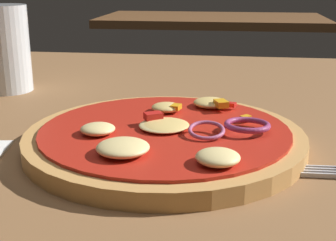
% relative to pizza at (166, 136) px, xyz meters
% --- Properties ---
extents(dining_table, '(1.42, 1.09, 0.03)m').
position_rel_pizza_xyz_m(dining_table, '(-0.05, -0.00, -0.03)').
color(dining_table, brown).
rests_on(dining_table, ground).
extents(pizza, '(0.27, 0.27, 0.03)m').
position_rel_pizza_xyz_m(pizza, '(0.00, 0.00, 0.00)').
color(pizza, tan).
rests_on(pizza, dining_table).
extents(beer_glass, '(0.07, 0.07, 0.12)m').
position_rel_pizza_xyz_m(beer_glass, '(-0.26, 0.20, 0.04)').
color(beer_glass, silver).
rests_on(beer_glass, dining_table).
extents(background_table, '(0.87, 0.46, 0.03)m').
position_rel_pizza_xyz_m(background_table, '(-0.02, 1.48, -0.03)').
color(background_table, brown).
rests_on(background_table, ground).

